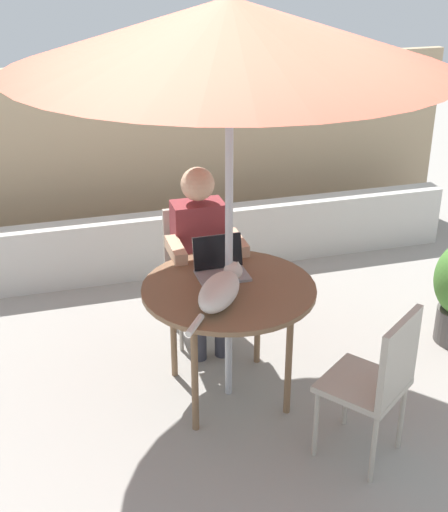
{
  "coord_description": "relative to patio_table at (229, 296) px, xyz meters",
  "views": [
    {
      "loc": [
        -1.03,
        -3.46,
        2.65
      ],
      "look_at": [
        0.0,
        0.1,
        0.9
      ],
      "focal_mm": 49.55,
      "sensor_mm": 36.0,
      "label": 1
    }
  ],
  "objects": [
    {
      "name": "chair_occupied",
      "position": [
        0.0,
        0.81,
        -0.15
      ],
      "size": [
        0.4,
        0.4,
        0.9
      ],
      "color": "#B2A899",
      "rests_on": "ground"
    },
    {
      "name": "patio_table",
      "position": [
        0.0,
        0.0,
        0.0
      ],
      "size": [
        1.02,
        1.02,
        0.75
      ],
      "color": "brown",
      "rests_on": "ground"
    },
    {
      "name": "fence_back",
      "position": [
        0.0,
        2.38,
        0.13
      ],
      "size": [
        5.47,
        0.08,
        1.62
      ],
      "primitive_type": "cube",
      "color": "tan",
      "rests_on": "ground"
    },
    {
      "name": "person_seated",
      "position": [
        0.0,
        0.65,
        0.02
      ],
      "size": [
        0.48,
        0.48,
        1.24
      ],
      "color": "maroon",
      "rests_on": "ground"
    },
    {
      "name": "chair_empty",
      "position": [
        0.58,
        -0.78,
        -0.15
      ],
      "size": [
        0.56,
        0.56,
        0.9
      ],
      "color": "#B2A899",
      "rests_on": "ground"
    },
    {
      "name": "laptop",
      "position": [
        0.0,
        0.19,
        0.13
      ],
      "size": [
        0.3,
        0.25,
        0.21
      ],
      "color": "gray",
      "rests_on": "patio_table"
    },
    {
      "name": "patio_umbrella",
      "position": [
        0.0,
        0.0,
        1.47
      ],
      "size": [
        2.29,
        2.29,
        2.33
      ],
      "color": "#B7B7BC",
      "rests_on": "ground"
    },
    {
      "name": "ground_plane",
      "position": [
        0.0,
        0.0,
        -0.68
      ],
      "size": [
        14.0,
        14.0,
        0.0
      ],
      "primitive_type": "plane",
      "color": "gray"
    },
    {
      "name": "planter_wall_low",
      "position": [
        0.0,
        1.75,
        -0.42
      ],
      "size": [
        4.93,
        0.2,
        0.52
      ],
      "primitive_type": "cube",
      "color": "beige",
      "rests_on": "ground"
    },
    {
      "name": "cat",
      "position": [
        -0.1,
        -0.18,
        0.15
      ],
      "size": [
        0.45,
        0.53,
        0.17
      ],
      "color": "silver",
      "rests_on": "patio_table"
    }
  ]
}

